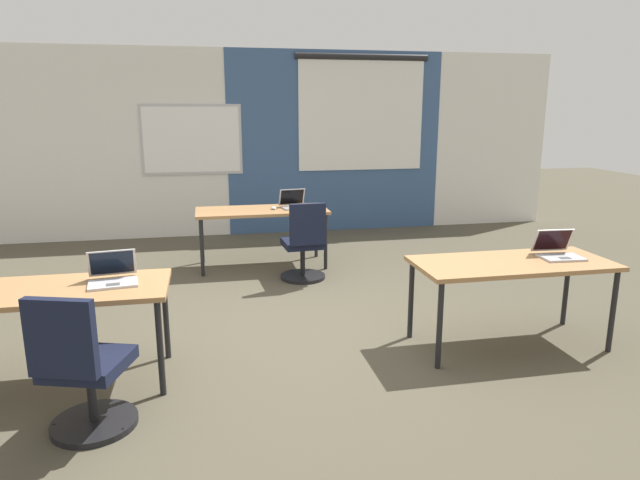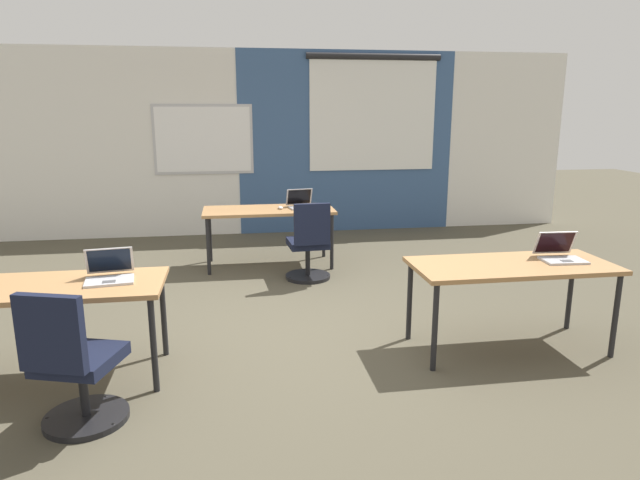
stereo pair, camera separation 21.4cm
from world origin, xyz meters
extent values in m
plane|color=#4C4738|center=(0.00, 0.00, 0.00)|extent=(24.00, 24.00, 0.00)
cube|color=silver|center=(0.00, 4.20, 1.40)|extent=(10.00, 0.20, 2.80)
cube|color=#385684|center=(1.38, 4.09, 1.40)|extent=(3.40, 0.01, 2.80)
cube|color=#B7B7BC|center=(-0.84, 4.09, 1.47)|extent=(1.48, 0.02, 1.04)
cube|color=white|center=(-0.84, 4.08, 1.47)|extent=(1.40, 0.02, 0.96)
cube|color=white|center=(1.78, 4.08, 1.81)|extent=(2.00, 0.02, 1.68)
cylinder|color=black|center=(1.78, 4.08, 2.70)|extent=(2.10, 0.10, 0.10)
cube|color=#A37547|center=(-1.75, -0.60, 0.70)|extent=(1.60, 0.70, 0.04)
cylinder|color=black|center=(-1.01, -0.90, 0.34)|extent=(0.04, 0.04, 0.68)
cylinder|color=black|center=(-1.01, -0.30, 0.34)|extent=(0.04, 0.04, 0.68)
cube|color=#A37547|center=(1.75, -0.60, 0.70)|extent=(1.60, 0.70, 0.04)
cylinder|color=black|center=(1.01, -0.90, 0.34)|extent=(0.04, 0.04, 0.68)
cylinder|color=black|center=(2.49, -0.90, 0.34)|extent=(0.04, 0.04, 0.68)
cylinder|color=black|center=(1.01, -0.30, 0.34)|extent=(0.04, 0.04, 0.68)
cylinder|color=black|center=(2.49, -0.30, 0.34)|extent=(0.04, 0.04, 0.68)
cube|color=#A37547|center=(0.00, 2.20, 0.70)|extent=(1.60, 0.70, 0.04)
cylinder|color=black|center=(-0.74, 1.90, 0.34)|extent=(0.04, 0.04, 0.68)
cylinder|color=black|center=(0.74, 1.90, 0.34)|extent=(0.04, 0.04, 0.68)
cylinder|color=black|center=(-0.74, 2.50, 0.34)|extent=(0.04, 0.04, 0.68)
cylinder|color=black|center=(0.74, 2.50, 0.34)|extent=(0.04, 0.04, 0.68)
cube|color=#9E9EA3|center=(0.42, 2.18, 0.73)|extent=(0.36, 0.28, 0.02)
cube|color=#4C4C4F|center=(0.43, 2.13, 0.74)|extent=(0.10, 0.07, 0.00)
cube|color=#9E9EA3|center=(0.40, 2.33, 0.84)|extent=(0.34, 0.14, 0.21)
cube|color=black|center=(0.40, 2.33, 0.84)|extent=(0.30, 0.12, 0.18)
ellipsoid|color=silver|center=(0.14, 2.17, 0.74)|extent=(0.08, 0.11, 0.03)
cylinder|color=black|center=(0.40, 1.58, 0.02)|extent=(0.52, 0.52, 0.04)
cylinder|color=black|center=(0.40, 1.58, 0.21)|extent=(0.06, 0.06, 0.34)
cube|color=black|center=(0.40, 1.58, 0.42)|extent=(0.47, 0.47, 0.08)
cube|color=black|center=(0.41, 1.33, 0.69)|extent=(0.40, 0.09, 0.46)
sphere|color=black|center=(0.38, 1.81, 0.02)|extent=(0.04, 0.04, 0.04)
sphere|color=black|center=(0.63, 1.52, 0.02)|extent=(0.04, 0.04, 0.04)
sphere|color=black|center=(0.18, 1.49, 0.02)|extent=(0.04, 0.04, 0.04)
cube|color=#B7B7BC|center=(2.19, -0.61, 0.73)|extent=(0.34, 0.25, 0.02)
cube|color=#4C4C4F|center=(2.18, -0.66, 0.74)|extent=(0.09, 0.07, 0.00)
cube|color=#B7B7BC|center=(2.20, -0.45, 0.84)|extent=(0.34, 0.12, 0.20)
cube|color=black|center=(2.20, -0.45, 0.84)|extent=(0.30, 0.10, 0.18)
cube|color=#B7B7BC|center=(-1.33, -0.60, 0.73)|extent=(0.36, 0.27, 0.02)
cube|color=#4C4C4F|center=(-1.32, -0.66, 0.74)|extent=(0.10, 0.07, 0.00)
cube|color=#B7B7BC|center=(-1.35, -0.45, 0.84)|extent=(0.34, 0.14, 0.20)
cube|color=black|center=(-1.35, -0.45, 0.84)|extent=(0.31, 0.12, 0.18)
cylinder|color=black|center=(-1.40, -1.22, 0.02)|extent=(0.52, 0.52, 0.04)
cylinder|color=black|center=(-1.40, -1.22, 0.21)|extent=(0.06, 0.06, 0.34)
cube|color=black|center=(-1.40, -1.22, 0.42)|extent=(0.55, 0.55, 0.08)
cube|color=black|center=(-1.48, -1.46, 0.69)|extent=(0.40, 0.18, 0.46)
sphere|color=black|center=(-1.33, -1.00, 0.02)|extent=(0.04, 0.04, 0.04)
sphere|color=black|center=(-1.21, -1.36, 0.02)|extent=(0.04, 0.04, 0.04)
sphere|color=black|center=(-1.64, -1.22, 0.02)|extent=(0.04, 0.04, 0.04)
camera|label=1|loc=(-0.65, -4.54, 1.92)|focal=31.24mm
camera|label=2|loc=(-0.44, -4.58, 1.92)|focal=31.24mm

